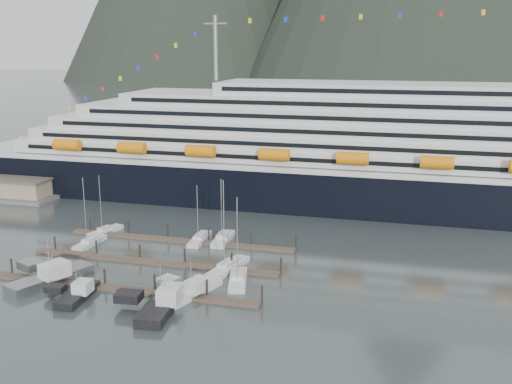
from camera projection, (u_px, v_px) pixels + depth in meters
The scene contains 15 objects.
ground at pixel (171, 272), 105.91m from camera, with size 1600.00×1600.00×0.00m, color #424D4D.
cruise_ship at pixel (372, 158), 146.82m from camera, with size 210.00×30.40×50.30m.
dock_near at pixel (119, 288), 97.78m from camera, with size 48.18×2.28×3.20m.
dock_mid at pixel (153, 262), 109.96m from camera, with size 48.18×2.28×3.20m.
dock_far at pixel (180, 240), 122.14m from camera, with size 48.18×2.28×3.20m.
sailboat_b at pixel (90, 243), 119.96m from camera, with size 2.83×9.31×14.45m.
sailboat_d at pixel (228, 268), 106.42m from camera, with size 5.20×12.02×17.16m.
sailboat_e at pixel (105, 231), 127.54m from camera, with size 4.48×9.19×13.10m.
sailboat_f at pixel (223, 239), 122.15m from camera, with size 3.56×9.98×13.80m.
sailboat_g at pixel (200, 239), 122.29m from camera, with size 2.95×9.83×12.35m.
sailboat_h at pixel (238, 280), 100.86m from camera, with size 5.10×10.06×15.64m.
trawler_a at pixel (50, 277), 100.92m from camera, with size 12.45×15.32×8.24m.
trawler_b at pixel (77, 293), 94.46m from camera, with size 7.68×10.07×6.36m.
trawler_c at pixel (191, 290), 95.79m from camera, with size 9.85×12.87×6.34m.
trawler_d at pixel (161, 304), 90.39m from camera, with size 10.31×13.89×8.11m.
Camera 1 is at (40.81, -92.00, 38.89)m, focal length 42.00 mm.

